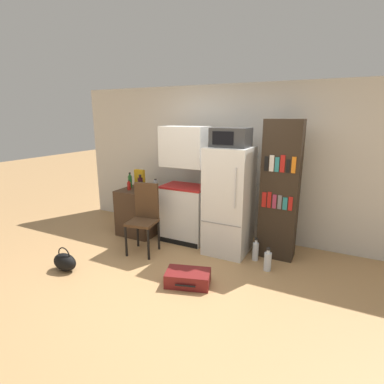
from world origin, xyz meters
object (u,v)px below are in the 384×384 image
refrigerator (229,201)px  cereal_box (140,178)px  handbag (65,262)px  chair (145,212)px  microwave (231,137)px  bottle_clear_short (156,184)px  suitcase_large_flat (188,278)px  water_bottle_front (268,261)px  bookshelf (280,191)px  side_table (140,211)px  bottle_green_tall (130,181)px  water_bottle_middle (255,251)px  kitchen_hutch (185,190)px  bottle_milk_white (141,187)px  bottle_ketchup_red (129,186)px  bottle_wine_dark (140,183)px

refrigerator → cereal_box: size_ratio=5.34×
handbag → chair: bearing=59.2°
microwave → bottle_clear_short: 1.73m
suitcase_large_flat → handbag: (-1.65, -0.44, 0.04)m
cereal_box → handbag: size_ratio=0.83×
water_bottle_front → microwave: bearing=154.1°
bookshelf → bottle_clear_short: bookshelf is taller
side_table → bottle_green_tall: bearing=167.1°
refrigerator → chair: bearing=-154.1°
water_bottle_middle → suitcase_large_flat: bearing=-119.5°
kitchen_hutch → water_bottle_front: 1.70m
bottle_clear_short → bottle_milk_white: size_ratio=0.90×
microwave → bottle_clear_short: size_ratio=3.55×
bottle_milk_white → water_bottle_middle: size_ratio=0.48×
bottle_clear_short → suitcase_large_flat: bottle_clear_short is taller
kitchen_hutch → side_table: bearing=-174.8°
cereal_box → water_bottle_middle: size_ratio=0.88×
bottle_milk_white → cereal_box: cereal_box is taller
bottle_green_tall → suitcase_large_flat: (1.77, -1.19, -0.82)m
kitchen_hutch → water_bottle_front: size_ratio=5.76×
suitcase_large_flat → water_bottle_middle: size_ratio=1.79×
microwave → bottle_ketchup_red: 1.98m
bookshelf → kitchen_hutch: bearing=-176.6°
refrigerator → microwave: 0.93m
kitchen_hutch → chair: bearing=-119.6°
side_table → refrigerator: 1.69m
bottle_clear_short → water_bottle_middle: 2.10m
kitchen_hutch → refrigerator: size_ratio=1.17×
cereal_box → refrigerator: bearing=-6.7°
bottle_wine_dark → suitcase_large_flat: bottle_wine_dark is taller
bottle_ketchup_red → bottle_clear_short: bottle_ketchup_red is taller
refrigerator → microwave: (-0.00, -0.00, 0.93)m
bottle_wine_dark → water_bottle_front: bottle_wine_dark is taller
kitchen_hutch → bookshelf: 1.49m
water_bottle_front → water_bottle_middle: bearing=136.2°
side_table → microwave: 2.11m
microwave → handbag: (-1.75, -1.57, -1.61)m
bottle_green_tall → handbag: bearing=-85.5°
side_table → water_bottle_front: size_ratio=2.45×
kitchen_hutch → bottle_clear_short: 0.71m
bottle_wine_dark → bottle_milk_white: size_ratio=1.47×
suitcase_large_flat → handbag: 1.70m
refrigerator → bottle_green_tall: bearing=178.3°
refrigerator → water_bottle_middle: (0.47, -0.12, -0.66)m
water_bottle_middle → kitchen_hutch: bearing=170.9°
microwave → handbag: size_ratio=1.47×
kitchen_hutch → handbag: bearing=-120.4°
chair → water_bottle_middle: size_ratio=3.08×
bottle_green_tall → cereal_box: cereal_box is taller
microwave → bottle_ketchup_red: bearing=-176.7°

